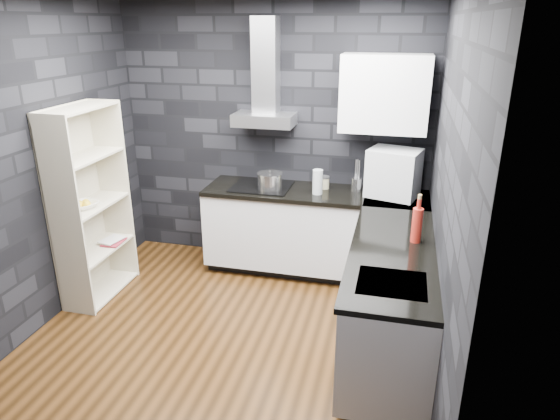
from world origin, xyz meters
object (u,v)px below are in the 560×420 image
at_px(red_bottle, 417,225).
at_px(storage_jar, 325,183).
at_px(pot, 270,181).
at_px(glass_vase, 318,182).
at_px(appliance_garage, 394,173).
at_px(bookshelf, 91,205).
at_px(utensil_crock, 356,185).
at_px(fruit_bowl, 84,205).

bearing_deg(red_bottle, storage_jar, 128.31).
height_order(pot, glass_vase, glass_vase).
bearing_deg(storage_jar, appliance_garage, -5.64).
height_order(storage_jar, bookshelf, bookshelf).
bearing_deg(utensil_crock, pot, -169.38).
relative_size(glass_vase, red_bottle, 0.90).
height_order(glass_vase, utensil_crock, glass_vase).
xyz_separation_m(utensil_crock, appliance_garage, (0.35, -0.06, 0.16)).
bearing_deg(glass_vase, fruit_bowl, -155.05).
bearing_deg(pot, appliance_garage, 4.57).
height_order(storage_jar, utensil_crock, utensil_crock).
bearing_deg(fruit_bowl, appliance_garage, 21.01).
xyz_separation_m(glass_vase, red_bottle, (0.92, -0.93, 0.01)).
distance_m(appliance_garage, red_bottle, 1.07).
xyz_separation_m(appliance_garage, red_bottle, (0.21, -1.04, -0.09)).
height_order(glass_vase, appliance_garage, appliance_garage).
distance_m(pot, red_bottle, 1.69).
bearing_deg(red_bottle, utensil_crock, 116.85).
bearing_deg(fruit_bowl, bookshelf, 90.00).
relative_size(utensil_crock, red_bottle, 0.49).
xyz_separation_m(storage_jar, appliance_garage, (0.67, -0.07, 0.17)).
height_order(red_bottle, bookshelf, bookshelf).
relative_size(utensil_crock, fruit_bowl, 0.56).
bearing_deg(glass_vase, pot, 177.89).
height_order(pot, utensil_crock, pot).
bearing_deg(appliance_garage, pot, -159.91).
xyz_separation_m(storage_jar, utensil_crock, (0.32, -0.00, 0.01)).
height_order(red_bottle, fruit_bowl, red_bottle).
bearing_deg(storage_jar, pot, -162.91).
bearing_deg(appliance_garage, storage_jar, -170.13).
distance_m(pot, appliance_garage, 1.20).
height_order(pot, fruit_bowl, pot).
relative_size(pot, red_bottle, 0.90).
height_order(storage_jar, fruit_bowl, storage_jar).
bearing_deg(utensil_crock, red_bottle, -63.15).
bearing_deg(appliance_garage, bookshelf, -145.35).
relative_size(appliance_garage, red_bottle, 1.71).
relative_size(appliance_garage, fruit_bowl, 1.96).
distance_m(storage_jar, utensil_crock, 0.32).
height_order(storage_jar, appliance_garage, appliance_garage).
distance_m(storage_jar, bookshelf, 2.23).
xyz_separation_m(utensil_crock, fruit_bowl, (-2.31, -1.08, -0.03)).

